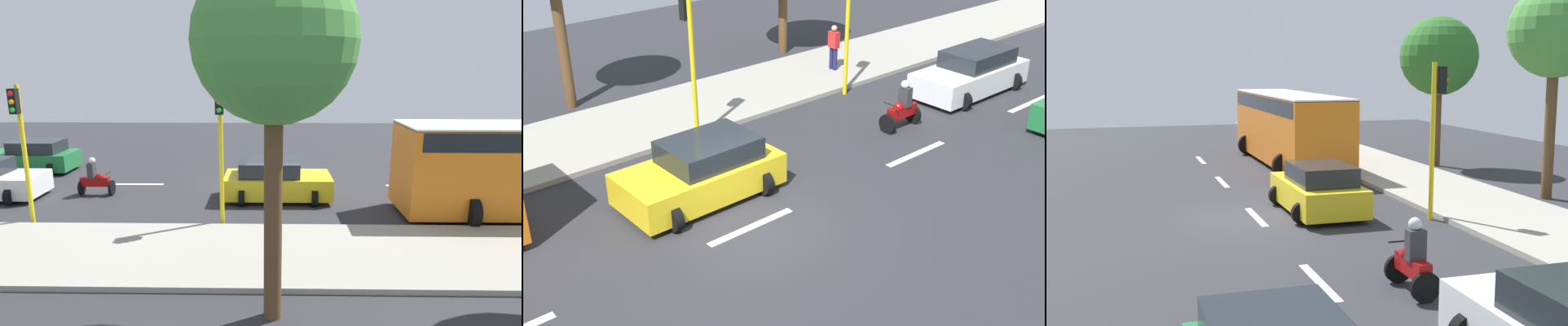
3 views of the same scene
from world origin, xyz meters
TOP-DOWN VIEW (x-y plane):
  - ground_plane at (0.00, 0.00)m, footprint 40.00×60.00m
  - sidewalk at (7.00, 0.00)m, footprint 4.00×60.00m
  - lane_stripe_north at (0.00, -6.00)m, footprint 0.20×2.40m
  - lane_stripe_mid at (0.00, 0.00)m, footprint 0.20×2.40m
  - lane_stripe_south at (0.00, 6.00)m, footprint 0.20×2.40m
  - car_green at (-2.21, -11.60)m, footprint 2.32×4.01m
  - car_yellow_cab at (1.92, 0.02)m, footprint 2.37×4.03m
  - motorcycle at (1.54, -7.12)m, footprint 0.60×1.30m
  - traffic_light_corner at (4.85, -7.92)m, footprint 0.49×0.24m
  - traffic_light_midblock at (4.85, -1.73)m, footprint 0.49×0.24m
  - street_tree_south at (9.86, -0.16)m, footprint 3.03×3.03m

SIDE VIEW (x-z plane):
  - ground_plane at x=0.00m, z-range -0.10..0.00m
  - lane_stripe_north at x=0.00m, z-range 0.00..0.01m
  - lane_stripe_mid at x=0.00m, z-range 0.00..0.01m
  - lane_stripe_south at x=0.00m, z-range 0.00..0.01m
  - sidewalk at x=7.00m, z-range 0.00..0.15m
  - motorcycle at x=1.54m, z-range -0.12..1.41m
  - car_green at x=-2.21m, z-range -0.05..1.47m
  - car_yellow_cab at x=1.92m, z-range -0.05..1.47m
  - traffic_light_corner at x=4.85m, z-range 0.68..5.18m
  - traffic_light_midblock at x=4.85m, z-range 0.68..5.18m
  - street_tree_south at x=9.86m, z-range 1.93..8.95m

